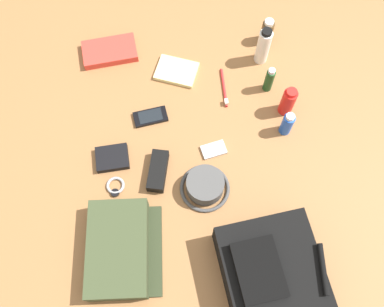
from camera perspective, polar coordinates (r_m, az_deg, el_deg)
ground_plane at (r=1.44m, az=0.00°, el=-0.81°), size 2.64×2.02×0.02m
backpack at (r=1.29m, az=10.82°, el=-15.88°), size 0.36×0.34×0.15m
toiletry_pouch at (r=1.32m, az=-9.93°, el=-12.86°), size 0.30×0.23×0.08m
bucket_hat at (r=1.36m, az=1.81°, el=-4.50°), size 0.17×0.17×0.07m
cologne_bottle at (r=1.67m, az=10.32°, el=16.27°), size 0.05×0.05×0.11m
toothpaste_tube at (r=1.59m, az=9.83°, el=14.39°), size 0.05×0.05×0.16m
shampoo_bottle at (r=1.53m, az=10.61°, el=9.97°), size 0.03×0.03×0.12m
sunscreen_spray at (r=1.49m, az=13.10°, el=7.02°), size 0.05×0.05×0.13m
deodorant_spray at (r=1.46m, az=13.01°, el=4.02°), size 0.04×0.04×0.11m
paperback_novel at (r=1.66m, az=-11.28°, el=13.64°), size 0.15×0.22×0.03m
cell_phone at (r=1.50m, az=-5.75°, el=5.07°), size 0.09×0.13×0.01m
media_player at (r=1.44m, az=3.00°, el=0.52°), size 0.07×0.10×0.01m
wristwatch at (r=1.41m, az=-10.52°, el=-4.50°), size 0.07×0.06×0.01m
toothbrush at (r=1.55m, az=4.47°, el=8.78°), size 0.16×0.02×0.02m
wallet at (r=1.44m, az=-10.95°, el=-0.66°), size 0.10×0.12×0.02m
notepad at (r=1.59m, az=-2.15°, el=11.30°), size 0.15×0.18×0.02m
sunglasses_case at (r=1.39m, az=-4.73°, el=-2.41°), size 0.15×0.07×0.04m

